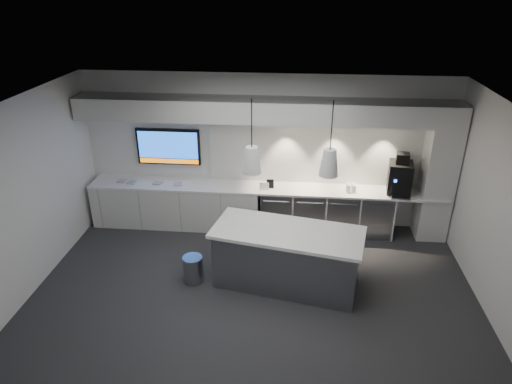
# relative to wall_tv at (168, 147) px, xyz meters

# --- Properties ---
(floor) EXTENTS (7.00, 7.00, 0.00)m
(floor) POSITION_rel_wall_tv_xyz_m (1.90, -2.45, -1.56)
(floor) COLOR #2B2B2D
(floor) RESTS_ON ground
(ceiling) EXTENTS (7.00, 7.00, 0.00)m
(ceiling) POSITION_rel_wall_tv_xyz_m (1.90, -2.45, 1.44)
(ceiling) COLOR black
(ceiling) RESTS_ON wall_back
(wall_back) EXTENTS (7.00, 0.00, 7.00)m
(wall_back) POSITION_rel_wall_tv_xyz_m (1.90, 0.05, -0.06)
(wall_back) COLOR white
(wall_back) RESTS_ON floor
(wall_front) EXTENTS (7.00, 0.00, 7.00)m
(wall_front) POSITION_rel_wall_tv_xyz_m (1.90, -4.95, -0.06)
(wall_front) COLOR white
(wall_front) RESTS_ON floor
(wall_left) EXTENTS (0.00, 7.00, 7.00)m
(wall_left) POSITION_rel_wall_tv_xyz_m (-1.60, -2.45, -0.06)
(wall_left) COLOR white
(wall_left) RESTS_ON floor
(wall_right) EXTENTS (0.00, 7.00, 7.00)m
(wall_right) POSITION_rel_wall_tv_xyz_m (5.40, -2.45, -0.06)
(wall_right) COLOR white
(wall_right) RESTS_ON floor
(back_counter) EXTENTS (6.80, 0.65, 0.04)m
(back_counter) POSITION_rel_wall_tv_xyz_m (1.90, -0.27, -0.68)
(back_counter) COLOR white
(back_counter) RESTS_ON left_base_cabinets
(left_base_cabinets) EXTENTS (3.30, 0.63, 0.86)m
(left_base_cabinets) POSITION_rel_wall_tv_xyz_m (0.15, -0.27, -1.13)
(left_base_cabinets) COLOR silver
(left_base_cabinets) RESTS_ON floor
(fridge_unit_a) EXTENTS (0.60, 0.61, 0.85)m
(fridge_unit_a) POSITION_rel_wall_tv_xyz_m (2.15, -0.27, -1.13)
(fridge_unit_a) COLOR gray
(fridge_unit_a) RESTS_ON floor
(fridge_unit_b) EXTENTS (0.60, 0.61, 0.85)m
(fridge_unit_b) POSITION_rel_wall_tv_xyz_m (2.78, -0.27, -1.13)
(fridge_unit_b) COLOR gray
(fridge_unit_b) RESTS_ON floor
(fridge_unit_c) EXTENTS (0.60, 0.61, 0.85)m
(fridge_unit_c) POSITION_rel_wall_tv_xyz_m (3.41, -0.27, -1.13)
(fridge_unit_c) COLOR gray
(fridge_unit_c) RESTS_ON floor
(fridge_unit_d) EXTENTS (0.60, 0.61, 0.85)m
(fridge_unit_d) POSITION_rel_wall_tv_xyz_m (4.04, -0.27, -1.13)
(fridge_unit_d) COLOR gray
(fridge_unit_d) RESTS_ON floor
(backsplash) EXTENTS (4.60, 0.03, 1.30)m
(backsplash) POSITION_rel_wall_tv_xyz_m (3.10, 0.03, -0.01)
(backsplash) COLOR silver
(backsplash) RESTS_ON wall_back
(soffit) EXTENTS (6.90, 0.60, 0.40)m
(soffit) POSITION_rel_wall_tv_xyz_m (1.90, -0.25, 0.84)
(soffit) COLOR silver
(soffit) RESTS_ON wall_back
(column) EXTENTS (0.55, 0.55, 2.60)m
(column) POSITION_rel_wall_tv_xyz_m (5.10, -0.25, -0.26)
(column) COLOR silver
(column) RESTS_ON floor
(wall_tv) EXTENTS (1.25, 0.07, 0.72)m
(wall_tv) POSITION_rel_wall_tv_xyz_m (0.00, 0.00, 0.00)
(wall_tv) COLOR black
(wall_tv) RESTS_ON wall_back
(island) EXTENTS (2.49, 1.44, 0.99)m
(island) POSITION_rel_wall_tv_xyz_m (2.41, -2.07, -1.06)
(island) COLOR gray
(island) RESTS_ON floor
(bin) EXTENTS (0.41, 0.41, 0.46)m
(bin) POSITION_rel_wall_tv_xyz_m (0.88, -2.14, -1.33)
(bin) COLOR gray
(bin) RESTS_ON floor
(coffee_machine) EXTENTS (0.48, 0.64, 0.77)m
(coffee_machine) POSITION_rel_wall_tv_xyz_m (4.42, -0.25, -0.34)
(coffee_machine) COLOR black
(coffee_machine) RESTS_ON back_counter
(sign_black) EXTENTS (0.14, 0.03, 0.18)m
(sign_black) POSITION_rel_wall_tv_xyz_m (2.02, -0.32, -0.57)
(sign_black) COLOR black
(sign_black) RESTS_ON back_counter
(sign_white) EXTENTS (0.18, 0.04, 0.14)m
(sign_white) POSITION_rel_wall_tv_xyz_m (1.91, -0.38, -0.59)
(sign_white) COLOR white
(sign_white) RESTS_ON back_counter
(cup_cluster) EXTENTS (0.18, 0.18, 0.15)m
(cup_cluster) POSITION_rel_wall_tv_xyz_m (3.53, -0.33, -0.58)
(cup_cluster) COLOR silver
(cup_cluster) RESTS_ON back_counter
(tray_a) EXTENTS (0.18, 0.18, 0.02)m
(tray_a) POSITION_rel_wall_tv_xyz_m (-0.91, -0.28, -0.65)
(tray_a) COLOR #AEAEAE
(tray_a) RESTS_ON back_counter
(tray_b) EXTENTS (0.18, 0.18, 0.02)m
(tray_b) POSITION_rel_wall_tv_xyz_m (-0.70, -0.34, -0.65)
(tray_b) COLOR #AEAEAE
(tray_b) RESTS_ON back_counter
(tray_c) EXTENTS (0.19, 0.19, 0.02)m
(tray_c) POSITION_rel_wall_tv_xyz_m (-0.19, -0.31, -0.65)
(tray_c) COLOR #AEAEAE
(tray_c) RESTS_ON back_counter
(tray_d) EXTENTS (0.19, 0.19, 0.02)m
(tray_d) POSITION_rel_wall_tv_xyz_m (0.22, -0.32, -0.65)
(tray_d) COLOR #AEAEAE
(tray_d) RESTS_ON back_counter
(pendant_left) EXTENTS (0.28, 0.28, 1.10)m
(pendant_left) POSITION_rel_wall_tv_xyz_m (1.85, -2.07, 0.59)
(pendant_left) COLOR silver
(pendant_left) RESTS_ON ceiling
(pendant_right) EXTENTS (0.28, 0.28, 1.10)m
(pendant_right) POSITION_rel_wall_tv_xyz_m (2.96, -2.07, 0.59)
(pendant_right) COLOR silver
(pendant_right) RESTS_ON ceiling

